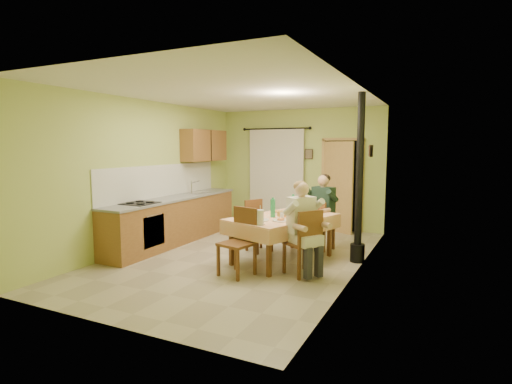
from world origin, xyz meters
The scene contains 17 objects.
floor centered at (0.00, 0.00, 0.00)m, with size 4.00×6.00×0.01m, color tan.
room_shell centered at (0.00, 0.00, 1.82)m, with size 4.04×6.04×2.82m.
kitchen_run centered at (-1.71, 0.40, 0.48)m, with size 0.64×3.64×1.56m.
upper_cabinets centered at (-1.82, 1.70, 1.95)m, with size 0.35×1.40×0.70m, color brown.
curtain centered at (-0.55, 2.90, 1.26)m, with size 1.70×0.07×2.22m.
doorway centered at (1.03, 2.88, 1.05)m, with size 0.96×0.42×2.15m.
dining_table centered at (0.74, 0.11, 0.38)m, with size 1.64×2.10×0.76m.
tableware centered at (0.72, 0.00, 0.83)m, with size 0.70×1.61×0.33m.
chair_far centered at (1.13, 1.11, 0.29)m, with size 0.47×0.47×0.93m.
chair_near centered at (0.42, -0.89, 0.29)m, with size 0.54×0.54×1.01m.
chair_right centered at (1.29, -0.46, 0.29)m, with size 0.61×0.61×1.00m.
chair_left centered at (0.11, 0.50, 0.29)m, with size 0.53×0.53×0.95m.
man_far centered at (1.13, 1.13, 0.88)m, with size 0.64×0.57×1.39m.
man_right centered at (1.28, -0.45, 0.88)m, with size 0.64×0.65×1.39m.
stove_flue centered at (1.90, 0.60, 1.02)m, with size 0.24×0.24×2.80m.
picture_back centered at (0.25, 2.97, 1.75)m, with size 0.19×0.03×0.23m, color black.
picture_right centered at (1.97, 1.20, 1.85)m, with size 0.03×0.31×0.21m, color brown.
Camera 1 is at (3.19, -6.03, 1.93)m, focal length 28.00 mm.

